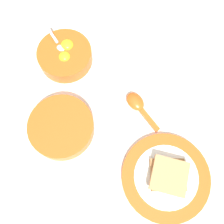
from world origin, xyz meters
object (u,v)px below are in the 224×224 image
object	(u,v)px
toast_sandwich	(169,175)
soup_spoon	(137,104)
congee_bowl	(61,127)
toast_plate	(166,177)
egg_bowl	(65,55)

from	to	relation	value
toast_sandwich	soup_spoon	bearing A→B (deg)	-38.05
toast_sandwich	soup_spoon	world-z (taller)	toast_sandwich
soup_spoon	congee_bowl	bearing A→B (deg)	50.91
toast_sandwich	toast_plate	bearing A→B (deg)	67.93
toast_plate	congee_bowl	size ratio (longest dim) A/B	1.31
soup_spoon	toast_sandwich	bearing A→B (deg)	141.95
toast_sandwich	congee_bowl	size ratio (longest dim) A/B	0.67
egg_bowl	congee_bowl	xyz separation A→B (m)	(-0.12, 0.18, -0.00)
egg_bowl	toast_sandwich	size ratio (longest dim) A/B	1.36
egg_bowl	toast_plate	size ratio (longest dim) A/B	0.70
toast_plate	soup_spoon	distance (m)	0.21
toast_sandwich	soup_spoon	xyz separation A→B (m)	(0.17, -0.13, -0.02)
toast_plate	soup_spoon	world-z (taller)	soup_spoon
egg_bowl	toast_sandwich	bearing A→B (deg)	161.31
soup_spoon	congee_bowl	size ratio (longest dim) A/B	0.76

